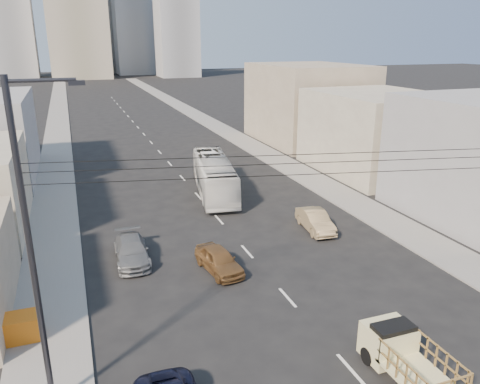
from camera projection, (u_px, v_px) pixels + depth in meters
sidewalk_left at (58, 123)px, 76.24m from camera, size 3.50×180.00×0.12m
sidewalk_right at (197, 116)px, 83.89m from camera, size 3.50×180.00×0.12m
lane_dashes at (147, 138)px, 64.89m from camera, size 0.15×104.00×0.01m
flatbed_pickup at (406, 355)px, 18.50m from camera, size 1.95×4.41×1.90m
city_bus at (214, 176)px, 40.98m from camera, size 4.70×11.97×3.25m
sedan_brown at (219, 260)px, 27.34m from camera, size 2.26×4.32×1.40m
sedan_tan at (315, 221)px, 33.26m from camera, size 1.98×4.49×1.43m
sedan_grey at (132, 251)px, 28.54m from camera, size 2.11×4.85×1.39m
streetlamp_left at (33, 248)px, 15.41m from camera, size 2.36×0.25×12.00m
overhead_wires at (377, 161)px, 16.10m from camera, size 23.01×5.02×0.72m
crate_stack at (18, 328)px, 20.92m from camera, size 1.80×1.20×1.14m
bldg_right_mid at (377, 132)px, 47.67m from camera, size 11.00×14.00×8.00m
bldg_right_far at (308, 103)px, 61.82m from camera, size 12.00×16.00×10.00m
midrise_ne at (135, 21)px, 182.51m from camera, size 16.00×16.00×40.00m
midrise_nw at (11, 28)px, 164.65m from camera, size 15.00×15.00×34.00m
midrise_back at (100, 17)px, 191.39m from camera, size 18.00×18.00×44.00m
midrise_east at (177, 37)px, 170.40m from camera, size 14.00×14.00×28.00m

